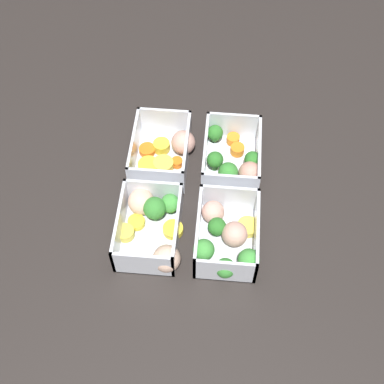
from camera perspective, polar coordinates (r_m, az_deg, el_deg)
The scene contains 5 objects.
ground_plane at distance 0.94m, azimuth 0.00°, elevation -0.72°, with size 4.00×4.00×0.00m, color #282321.
container_near_left at distance 0.97m, azimuth -2.84°, elevation 4.31°, with size 0.14×0.11×0.06m.
container_near_right at distance 0.88m, azimuth -4.24°, elevation -3.51°, with size 0.16×0.12×0.06m.
container_far_left at distance 0.96m, azimuth 4.34°, elevation 3.40°, with size 0.14×0.11×0.06m.
container_far_right at distance 0.87m, azimuth 3.69°, elevation -4.82°, with size 0.15×0.11×0.06m.
Camera 1 is at (0.51, 0.04, 0.79)m, focal length 50.00 mm.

